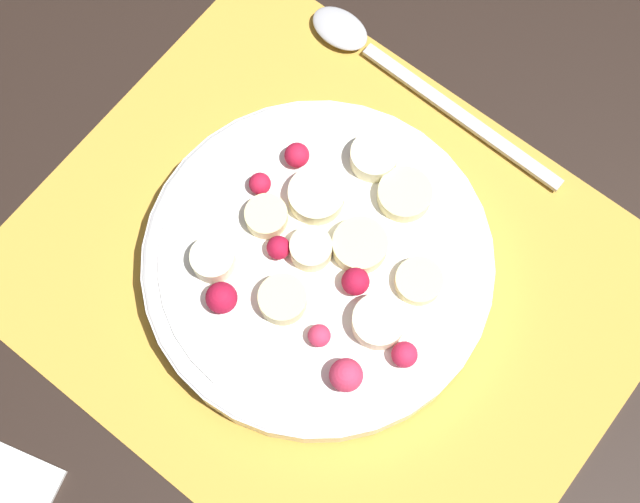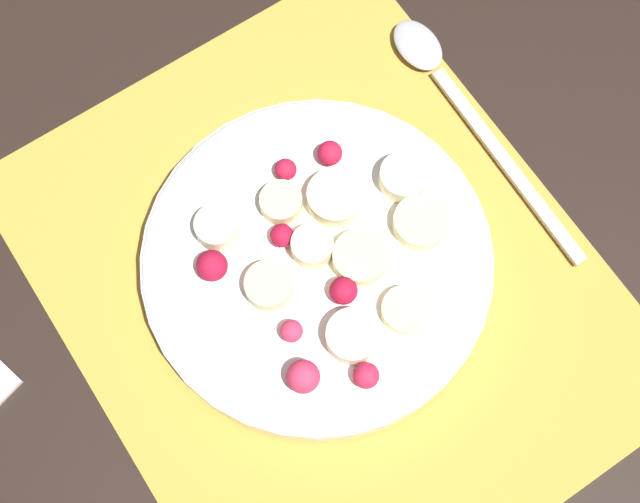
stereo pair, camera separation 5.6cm
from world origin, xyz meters
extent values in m
plane|color=black|center=(0.00, 0.00, 0.00)|extent=(3.00, 3.00, 0.00)
cube|color=gold|center=(0.00, 0.00, 0.00)|extent=(0.40, 0.33, 0.01)
cylinder|color=white|center=(0.01, 0.00, 0.02)|extent=(0.23, 0.23, 0.02)
torus|color=white|center=(0.01, 0.00, 0.03)|extent=(0.23, 0.23, 0.01)
cylinder|color=white|center=(0.01, 0.00, 0.03)|extent=(0.20, 0.20, 0.00)
cylinder|color=beige|center=(-0.01, -0.02, 0.04)|extent=(0.04, 0.04, 0.01)
cylinder|color=#F4EAB7|center=(0.03, -0.03, 0.04)|extent=(0.05, 0.05, 0.01)
cylinder|color=beige|center=(0.01, 0.04, 0.04)|extent=(0.04, 0.04, 0.01)
cylinder|color=beige|center=(0.01, 0.00, 0.04)|extent=(0.03, 0.03, 0.01)
cylinder|color=beige|center=(0.05, 0.00, 0.04)|extent=(0.03, 0.03, 0.01)
cylinder|color=beige|center=(-0.05, -0.03, 0.04)|extent=(0.04, 0.04, 0.01)
cylinder|color=#F4EAB7|center=(0.02, -0.07, 0.04)|extent=(0.04, 0.04, 0.01)
cylinder|color=#F4EAB7|center=(-0.05, 0.01, 0.04)|extent=(0.05, 0.05, 0.01)
cylinder|color=#F4EAB7|center=(0.06, 0.04, 0.04)|extent=(0.04, 0.04, 0.01)
cylinder|color=beige|center=(-0.01, -0.07, 0.04)|extent=(0.05, 0.05, 0.01)
sphere|color=#B21433|center=(0.03, 0.01, 0.04)|extent=(0.02, 0.02, 0.02)
sphere|color=#B21433|center=(-0.02, 0.00, 0.04)|extent=(0.02, 0.02, 0.02)
sphere|color=red|center=(0.06, -0.04, 0.04)|extent=(0.02, 0.02, 0.02)
sphere|color=#DB3356|center=(-0.02, 0.04, 0.04)|extent=(0.01, 0.01, 0.01)
sphere|color=red|center=(0.07, -0.01, 0.04)|extent=(0.01, 0.01, 0.01)
sphere|color=#B21433|center=(0.04, 0.06, 0.04)|extent=(0.02, 0.02, 0.02)
sphere|color=#DB3356|center=(-0.05, 0.05, 0.04)|extent=(0.02, 0.02, 0.02)
sphere|color=#D12347|center=(-0.07, 0.02, 0.04)|extent=(0.02, 0.02, 0.02)
cube|color=#B2B2B7|center=(0.00, -0.15, 0.01)|extent=(0.17, 0.01, 0.00)
ellipsoid|color=#B2B2B7|center=(0.11, -0.15, 0.01)|extent=(0.05, 0.03, 0.01)
camera|label=1|loc=(-0.10, 0.13, 0.57)|focal=50.00mm
camera|label=2|loc=(-0.14, 0.09, 0.57)|focal=50.00mm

